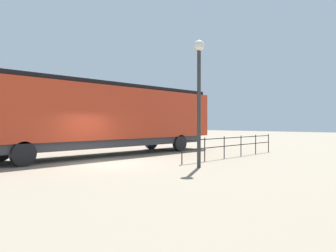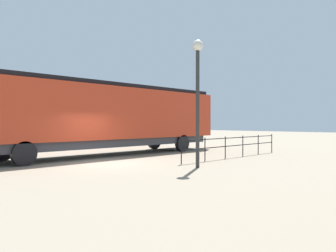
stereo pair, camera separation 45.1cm
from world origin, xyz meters
name	(u,v)px [view 2 (the right image)]	position (x,y,z in m)	size (l,w,h in m)	color
ground_plane	(108,164)	(0.00, 0.00, 0.00)	(120.00, 120.00, 0.00)	gray
locomotive	(113,116)	(-3.30, 2.63, 2.34)	(3.08, 16.17, 4.18)	red
lamp_post	(198,81)	(3.86, 1.92, 3.69)	(0.46, 0.46, 5.42)	#2D2D2D
platform_fence	(234,144)	(2.65, 6.56, 0.76)	(0.05, 8.74, 1.18)	black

